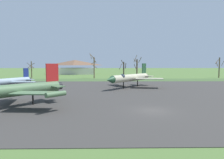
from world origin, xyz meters
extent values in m
plane|color=#4C6B33|center=(0.00, 0.00, 0.00)|extent=(600.00, 600.00, 0.00)
cube|color=#383533|center=(0.00, 14.60, 0.03)|extent=(109.69, 48.67, 0.05)
cube|color=#3E592D|center=(0.00, 44.93, 0.03)|extent=(169.69, 12.00, 0.06)
cylinder|color=#4C6B47|center=(-16.97, 1.40, 2.19)|extent=(9.75, 11.10, 1.53)
cylinder|color=black|center=(-12.48, 6.69, 2.19)|extent=(1.36, 1.33, 1.07)
cube|color=#4C6B47|center=(-18.52, 4.73, 2.08)|extent=(3.53, 5.57, 0.14)
cube|color=#4C6B47|center=(-13.43, 0.41, 2.08)|extent=(5.30, 2.76, 0.14)
cylinder|color=#4C6B47|center=(-19.87, 7.12, 2.08)|extent=(2.02, 2.24, 0.57)
cylinder|color=#4C6B47|center=(-10.85, -0.53, 2.08)|extent=(2.02, 2.24, 0.57)
cube|color=#B21E1E|center=(-13.12, 5.93, 4.23)|extent=(1.41, 1.62, 2.55)
cube|color=#4C6B47|center=(-14.07, 6.70, 2.31)|extent=(2.32, 2.27, 0.14)
cube|color=#4C6B47|center=(-12.21, 5.12, 2.31)|extent=(2.32, 2.27, 0.14)
cylinder|color=black|center=(-15.08, 3.62, 0.71)|extent=(0.20, 0.20, 1.43)
cylinder|color=#B7B293|center=(0.19, 22.54, 2.33)|extent=(10.07, 12.03, 1.63)
cone|color=#234C2D|center=(-4.81, 16.27, 2.33)|extent=(2.38, 2.45, 1.50)
cylinder|color=black|center=(4.80, 28.31, 2.33)|extent=(1.45, 1.41, 1.14)
ellipsoid|color=#19232D|center=(-2.01, 19.79, 2.78)|extent=(1.18, 2.22, 1.11)
cube|color=#B7B293|center=(-1.85, 26.22, 2.21)|extent=(4.95, 6.75, 0.15)
cube|color=#B7B293|center=(4.23, 21.36, 2.21)|extent=(6.54, 3.81, 0.15)
cube|color=#234C2D|center=(4.17, 27.52, 4.42)|extent=(1.36, 1.63, 2.56)
cube|color=#B7B293|center=(3.00, 28.35, 2.45)|extent=(2.68, 2.57, 0.15)
cube|color=#B7B293|center=(5.24, 26.56, 2.45)|extent=(2.68, 2.57, 0.15)
cylinder|color=black|center=(-1.74, 20.12, 0.76)|extent=(0.22, 0.22, 1.52)
cylinder|color=black|center=(2.13, 24.97, 0.76)|extent=(0.22, 0.22, 1.52)
cylinder|color=#8EA3B2|center=(-26.20, 17.91, 1.88)|extent=(5.68, 10.96, 1.31)
cylinder|color=black|center=(-23.86, 23.37, 1.88)|extent=(1.13, 1.02, 0.92)
cube|color=#8EA3B2|center=(-28.25, 20.56, 1.78)|extent=(4.19, 4.66, 0.12)
cube|color=#8EA3B2|center=(-22.86, 18.26, 1.78)|extent=(4.70, 2.18, 0.12)
cube|color=navy|center=(-24.15, 22.67, 3.55)|extent=(0.70, 1.36, 2.04)
cube|color=#8EA3B2|center=(-25.24, 23.01, 1.98)|extent=(2.08, 1.81, 0.12)
cube|color=#8EA3B2|center=(-23.16, 22.12, 1.98)|extent=(2.08, 1.81, 0.12)
cylinder|color=black|center=(-25.21, 20.20, 0.61)|extent=(0.17, 0.17, 1.22)
cylinder|color=brown|center=(-35.92, 54.84, 3.37)|extent=(0.38, 0.38, 6.74)
cylinder|color=brown|center=(-36.00, 53.74, 5.06)|extent=(2.36, 0.37, 2.21)
cylinder|color=brown|center=(-35.96, 55.77, 5.52)|extent=(1.94, 0.26, 1.10)
cylinder|color=brown|center=(-35.36, 54.47, 4.57)|extent=(0.96, 1.30, 1.13)
cylinder|color=brown|center=(-36.62, 54.86, 3.92)|extent=(0.18, 1.50, 1.27)
cylinder|color=brown|center=(-37.23, 54.99, 4.25)|extent=(0.51, 2.74, 1.42)
cylinder|color=brown|center=(-10.74, 53.45, 4.18)|extent=(0.45, 0.45, 8.35)
cylinder|color=brown|center=(-10.51, 52.76, 7.12)|extent=(1.60, 0.71, 2.47)
cylinder|color=brown|center=(-11.36, 52.36, 8.63)|extent=(2.41, 1.49, 2.31)
cylinder|color=brown|center=(-11.94, 53.13, 8.58)|extent=(0.89, 2.59, 2.06)
cylinder|color=brown|center=(-10.45, 52.58, 4.68)|extent=(1.92, 0.82, 1.53)
cylinder|color=brown|center=(-11.01, 54.41, 6.22)|extent=(2.07, 0.77, 1.23)
cylinder|color=#42382D|center=(0.78, 51.29, 3.23)|extent=(0.51, 0.51, 6.46)
cylinder|color=#42382D|center=(-0.37, 51.84, 4.72)|extent=(1.32, 2.50, 2.25)
cylinder|color=#42382D|center=(0.28, 50.90, 6.28)|extent=(1.08, 1.28, 1.85)
cylinder|color=#42382D|center=(1.52, 51.31, 5.01)|extent=(0.28, 1.68, 2.26)
cylinder|color=brown|center=(6.03, 52.25, 3.76)|extent=(0.54, 0.54, 7.52)
cylinder|color=brown|center=(7.23, 52.60, 7.28)|extent=(0.94, 2.58, 2.22)
cylinder|color=brown|center=(5.49, 52.87, 7.79)|extent=(1.50, 1.35, 2.95)
cylinder|color=brown|center=(5.43, 51.65, 6.77)|extent=(1.45, 1.47, 1.91)
cylinder|color=brown|center=(5.33, 51.85, 4.52)|extent=(1.10, 1.68, 2.38)
cylinder|color=brown|center=(40.12, 55.03, 4.16)|extent=(0.47, 0.47, 8.33)
cylinder|color=brown|center=(39.61, 55.89, 6.70)|extent=(1.98, 1.31, 1.79)
cylinder|color=brown|center=(39.36, 55.57, 6.26)|extent=(1.25, 1.69, 1.13)
cylinder|color=brown|center=(41.34, 54.80, 5.98)|extent=(0.66, 2.58, 2.06)
cylinder|color=brown|center=(39.29, 55.23, 5.58)|extent=(0.68, 1.89, 1.71)
cube|color=beige|center=(-24.51, 88.70, 1.79)|extent=(22.42, 14.58, 3.57)
pyramid|color=brown|center=(-24.51, 88.70, 6.63)|extent=(23.54, 15.31, 3.06)
camera|label=1|loc=(-4.99, -21.38, 5.32)|focal=30.32mm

